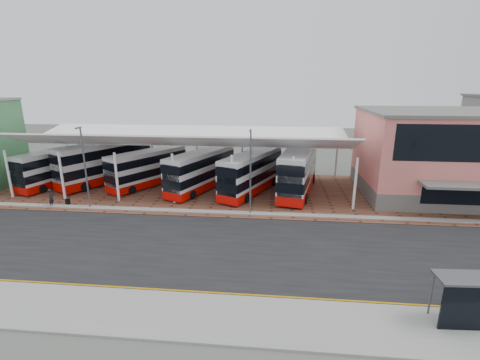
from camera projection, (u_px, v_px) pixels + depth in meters
The scene contains 20 objects.
ground at pixel (219, 242), 27.26m from camera, with size 140.00×140.00×0.00m, color #4C4F4A.
road at pixel (217, 248), 26.30m from camera, with size 120.00×14.00×0.02m, color black.
forecourt at pixel (254, 192), 39.49m from camera, with size 72.00×16.00×0.06m, color brown.
sidewalk at pixel (192, 316), 18.64m from camera, with size 120.00×4.00×0.14m, color gray.
north_kerb at pixel (229, 213), 33.17m from camera, with size 120.00×0.80×0.14m, color gray.
yellow_line_near at pixel (200, 295), 20.56m from camera, with size 120.00×0.12×0.01m, color #CC8900.
yellow_line_far at pixel (201, 292), 20.85m from camera, with size 120.00×0.12×0.01m, color #CC8900.
canopy at pixel (185, 139), 39.55m from camera, with size 37.00×11.63×7.07m.
terminal at pixel (452, 154), 37.07m from camera, with size 18.40×14.40×9.25m.
lamp_west at pixel (85, 165), 33.40m from camera, with size 0.16×0.90×8.07m.
lamp_east at pixel (250, 170), 31.86m from camera, with size 0.16×0.90×8.07m.
bus_0 at pixel (58, 167), 41.77m from camera, with size 5.31×10.55×4.25m.
bus_1 at pixel (105, 163), 42.58m from camera, with size 8.22×11.86×4.95m.
bus_2 at pixel (148, 168), 41.24m from camera, with size 7.35×9.93×4.21m.
bus_3 at pixel (201, 171), 39.76m from camera, with size 6.50×10.88×4.44m.
bus_4 at pixel (252, 173), 38.75m from camera, with size 6.64×10.96×4.48m.
bus_5 at pixel (298, 171), 38.84m from camera, with size 5.10×12.29×4.94m.
pedestrian at pixel (51, 198), 34.64m from camera, with size 0.65×0.43×1.79m, color black.
suitcase at pixel (68, 202), 35.16m from camera, with size 0.38×0.27×0.65m, color black.
bus_shelter at pixel (476, 298), 17.38m from camera, with size 3.35×1.67×2.62m.
Camera 1 is at (4.14, -24.54, 12.26)m, focal length 26.00 mm.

